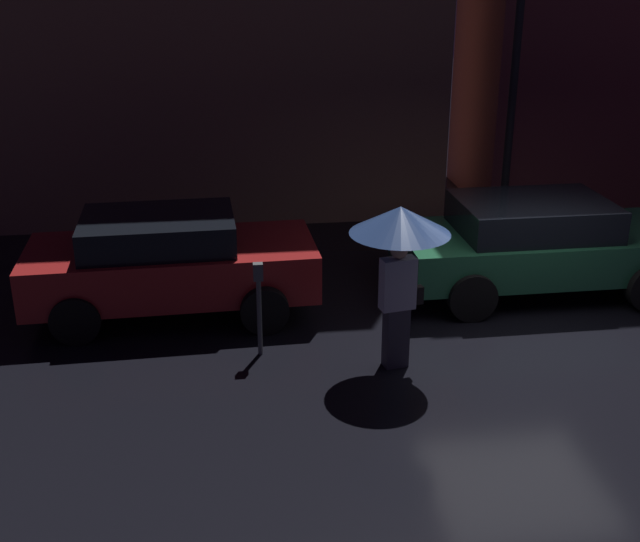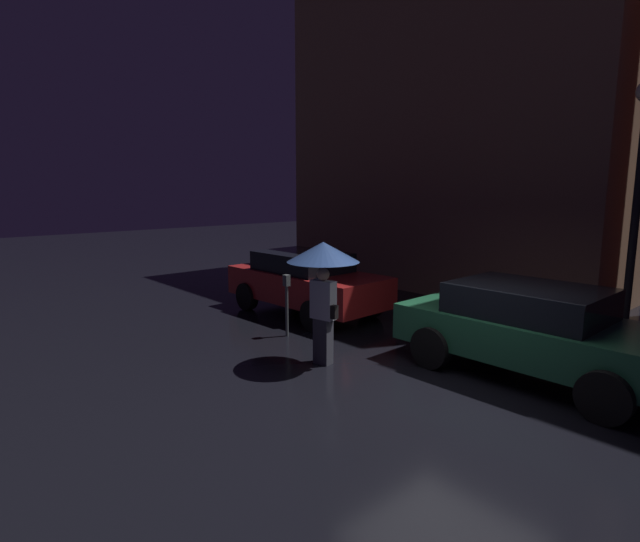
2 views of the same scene
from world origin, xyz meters
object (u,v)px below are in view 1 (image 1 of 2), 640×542
object	(u,v)px
parked_car_green	(538,243)
parking_meter	(259,299)
pedestrian_with_umbrella	(400,236)
street_lamp_near	(516,56)
parked_car_red	(170,261)

from	to	relation	value
parked_car_green	parking_meter	xyz separation A→B (m)	(-4.20, -1.56, 0.01)
pedestrian_with_umbrella	parking_meter	xyz separation A→B (m)	(-1.63, 0.51, -0.92)
street_lamp_near	parking_meter	bearing A→B (deg)	-137.39
parked_car_green	pedestrian_with_umbrella	world-z (taller)	pedestrian_with_umbrella
pedestrian_with_umbrella	street_lamp_near	size ratio (longest dim) A/B	0.43
parked_car_green	parking_meter	bearing A→B (deg)	-160.41
pedestrian_with_umbrella	parking_meter	world-z (taller)	pedestrian_with_umbrella
parked_car_red	pedestrian_with_umbrella	xyz separation A→B (m)	(2.78, -1.97, 0.92)
street_lamp_near	parked_car_red	bearing A→B (deg)	-154.20
parked_car_green	pedestrian_with_umbrella	xyz separation A→B (m)	(-2.57, -2.07, 0.92)
parking_meter	pedestrian_with_umbrella	bearing A→B (deg)	-17.33
parked_car_red	parking_meter	world-z (taller)	parked_car_red
parked_car_red	parking_meter	size ratio (longest dim) A/B	3.25
pedestrian_with_umbrella	parking_meter	bearing A→B (deg)	151.94
parked_car_green	parking_meter	world-z (taller)	parked_car_green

